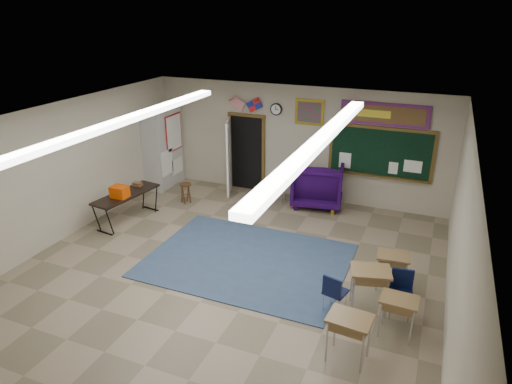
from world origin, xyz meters
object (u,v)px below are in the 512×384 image
at_px(folding_table, 127,206).
at_px(wooden_stool, 186,193).
at_px(student_desk_front_right, 392,269).
at_px(wingback_armchair, 318,183).
at_px(student_desk_front_left, 369,287).

xyz_separation_m(folding_table, wooden_stool, (0.72, 1.50, -0.11)).
relative_size(student_desk_front_right, wooden_stool, 1.29).
xyz_separation_m(wingback_armchair, student_desk_front_left, (2.00, -4.04, -0.15)).
bearing_deg(folding_table, wingback_armchair, 42.40).
xyz_separation_m(student_desk_front_left, folding_table, (-5.96, 1.31, -0.05)).
distance_m(wingback_armchair, wooden_stool, 3.48).
height_order(wingback_armchair, student_desk_front_left, wingback_armchair).
bearing_deg(student_desk_front_right, wooden_stool, 155.27).
height_order(student_desk_front_left, wooden_stool, student_desk_front_left).
height_order(student_desk_front_right, wooden_stool, student_desk_front_right).
xyz_separation_m(student_desk_front_left, student_desk_front_right, (0.28, 0.82, -0.05)).
relative_size(student_desk_front_left, wooden_stool, 1.47).
bearing_deg(student_desk_front_left, folding_table, 153.29).
height_order(student_desk_front_left, student_desk_front_right, student_desk_front_left).
height_order(wingback_armchair, student_desk_front_right, wingback_armchair).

